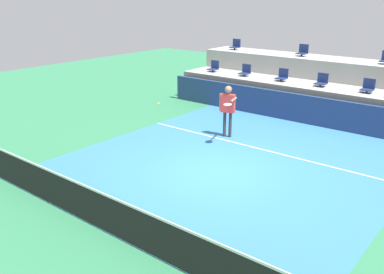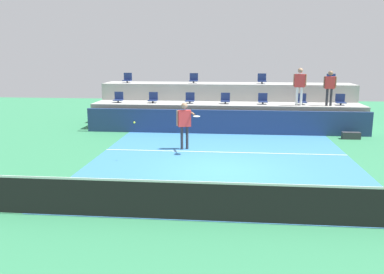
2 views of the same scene
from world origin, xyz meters
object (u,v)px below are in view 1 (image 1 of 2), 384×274
(tennis_ball, at_px, (158,103))
(stadium_chair_lower_center, at_px, (322,81))
(stadium_chair_lower_mid_right, at_px, (368,87))
(stadium_chair_lower_far_left, at_px, (214,67))
(stadium_chair_lower_left, at_px, (245,71))
(stadium_chair_lower_mid_left, at_px, (282,76))
(stadium_chair_upper_far_left, at_px, (236,45))
(stadium_chair_upper_left, at_px, (303,51))
(tennis_player, at_px, (228,106))

(tennis_ball, bearing_deg, stadium_chair_lower_center, 65.01)
(stadium_chair_lower_mid_right, bearing_deg, tennis_ball, -126.81)
(stadium_chair_lower_far_left, height_order, stadium_chair_lower_left, same)
(stadium_chair_lower_mid_left, bearing_deg, stadium_chair_upper_far_left, 153.16)
(stadium_chair_lower_left, xyz_separation_m, stadium_chair_upper_left, (1.84, 1.80, 0.85))
(stadium_chair_lower_mid_left, height_order, stadium_chair_lower_mid_right, same)
(stadium_chair_lower_mid_left, distance_m, stadium_chair_upper_far_left, 4.08)
(stadium_chair_lower_center, distance_m, stadium_chair_upper_left, 2.63)
(stadium_chair_lower_mid_left, bearing_deg, stadium_chair_lower_left, 180.00)
(stadium_chair_upper_left, bearing_deg, tennis_player, -87.69)
(tennis_player, bearing_deg, stadium_chair_lower_far_left, 130.55)
(stadium_chair_lower_center, bearing_deg, stadium_chair_lower_left, 180.00)
(tennis_player, bearing_deg, stadium_chair_lower_center, 72.00)
(stadium_chair_upper_left, bearing_deg, stadium_chair_lower_mid_right, -27.16)
(stadium_chair_lower_far_left, height_order, stadium_chair_lower_mid_right, same)
(stadium_chair_lower_far_left, distance_m, stadium_chair_upper_far_left, 1.99)
(stadium_chair_lower_center, bearing_deg, stadium_chair_upper_left, 133.59)
(stadium_chair_lower_mid_right, distance_m, tennis_player, 5.56)
(stadium_chair_lower_center, bearing_deg, stadium_chair_lower_far_left, 180.00)
(stadium_chair_upper_left, height_order, tennis_player, stadium_chair_upper_left)
(stadium_chair_lower_far_left, distance_m, stadium_chair_lower_center, 5.30)
(stadium_chair_lower_far_left, distance_m, tennis_ball, 6.77)
(stadium_chair_lower_left, xyz_separation_m, stadium_chair_upper_far_left, (-1.73, 1.80, 0.85))
(stadium_chair_lower_mid_right, bearing_deg, stadium_chair_upper_left, 152.84)
(stadium_chair_lower_center, bearing_deg, stadium_chair_lower_mid_right, 0.00)
(stadium_chair_lower_center, relative_size, tennis_ball, 7.65)
(stadium_chair_lower_mid_left, relative_size, stadium_chair_lower_mid_right, 1.00)
(stadium_chair_lower_left, relative_size, stadium_chair_upper_far_left, 1.00)
(stadium_chair_lower_mid_left, xyz_separation_m, tennis_player, (0.27, -4.49, -0.34))
(stadium_chair_lower_far_left, xyz_separation_m, stadium_chair_lower_center, (5.30, 0.00, 0.00))
(stadium_chair_lower_mid_left, relative_size, stadium_chair_upper_far_left, 1.00)
(stadium_chair_lower_left, height_order, tennis_player, tennis_player)
(tennis_player, bearing_deg, tennis_ball, -128.89)
(tennis_player, bearing_deg, stadium_chair_lower_mid_right, 54.08)
(stadium_chair_lower_mid_left, bearing_deg, stadium_chair_upper_left, 89.51)
(stadium_chair_lower_left, relative_size, stadium_chair_upper_left, 1.00)
(tennis_player, distance_m, tennis_ball, 2.40)
(stadium_chair_lower_far_left, xyz_separation_m, tennis_player, (3.84, -4.49, -0.34))
(stadium_chair_lower_mid_right, relative_size, tennis_ball, 7.65)
(stadium_chair_lower_mid_left, bearing_deg, stadium_chair_lower_center, 0.00)
(tennis_ball, bearing_deg, stadium_chair_upper_left, 81.29)
(stadium_chair_lower_mid_right, height_order, tennis_player, tennis_player)
(stadium_chair_lower_left, bearing_deg, stadium_chair_lower_far_left, 180.00)
(stadium_chair_lower_left, height_order, stadium_chair_lower_mid_right, same)
(stadium_chair_lower_far_left, distance_m, tennis_player, 5.92)
(stadium_chair_upper_far_left, bearing_deg, stadium_chair_lower_mid_left, -26.84)
(stadium_chair_lower_left, bearing_deg, tennis_ball, -84.67)
(tennis_ball, bearing_deg, stadium_chair_upper_far_left, 105.91)
(stadium_chair_lower_left, xyz_separation_m, stadium_chair_lower_center, (3.56, 0.00, 0.00))
(stadium_chair_lower_far_left, xyz_separation_m, stadium_chair_lower_left, (1.75, 0.00, 0.00))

